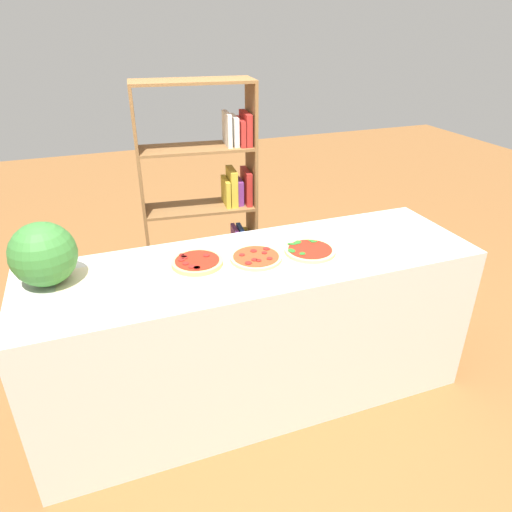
# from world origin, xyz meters

# --- Properties ---
(ground_plane) EXTENTS (12.00, 12.00, 0.00)m
(ground_plane) POSITION_xyz_m (0.00, 0.00, 0.00)
(ground_plane) COLOR brown
(counter) EXTENTS (2.31, 0.69, 0.89)m
(counter) POSITION_xyz_m (0.00, 0.00, 0.44)
(counter) COLOR beige
(counter) RESTS_ON ground_plane
(parchment_paper) EXTENTS (1.89, 0.43, 0.00)m
(parchment_paper) POSITION_xyz_m (0.00, 0.00, 0.89)
(parchment_paper) COLOR beige
(parchment_paper) RESTS_ON counter
(pizza_pepperoni_0) EXTENTS (0.25, 0.25, 0.03)m
(pizza_pepperoni_0) POSITION_xyz_m (-0.29, 0.05, 0.90)
(pizza_pepperoni_0) COLOR #DBB26B
(pizza_pepperoni_0) RESTS_ON parchment_paper
(pizza_pepperoni_1) EXTENTS (0.26, 0.26, 0.02)m
(pizza_pepperoni_1) POSITION_xyz_m (0.00, 0.00, 0.90)
(pizza_pepperoni_1) COLOR #E5C17F
(pizza_pepperoni_1) RESTS_ON parchment_paper
(pizza_spinach_2) EXTENTS (0.26, 0.26, 0.02)m
(pizza_spinach_2) POSITION_xyz_m (0.29, -0.02, 0.90)
(pizza_spinach_2) COLOR #E5C17F
(pizza_spinach_2) RESTS_ON parchment_paper
(watermelon) EXTENTS (0.29, 0.29, 0.29)m
(watermelon) POSITION_xyz_m (-0.97, 0.12, 1.03)
(watermelon) COLOR #387A33
(watermelon) RESTS_ON counter
(bookshelf) EXTENTS (0.78, 0.37, 1.64)m
(bookshelf) POSITION_xyz_m (0.04, 0.96, 0.76)
(bookshelf) COLOR brown
(bookshelf) RESTS_ON ground_plane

